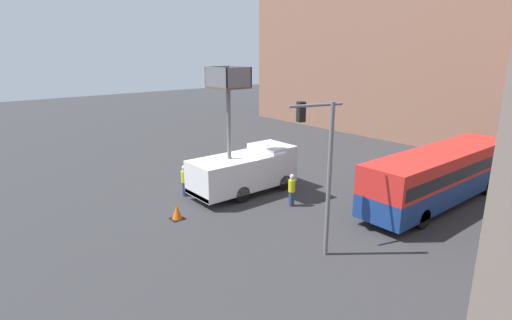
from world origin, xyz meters
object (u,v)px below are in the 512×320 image
at_px(traffic_light_pole, 319,152).
at_px(road_worker_directing, 292,190).
at_px(utility_truck, 244,168).
at_px(road_worker_near_truck, 184,181).
at_px(traffic_cone_near_truck, 177,212).
at_px(city_bus, 441,173).

relative_size(traffic_light_pole, road_worker_directing, 3.53).
relative_size(utility_truck, road_worker_near_truck, 3.99).
bearing_deg(road_worker_directing, traffic_light_pole, 9.71).
distance_m(utility_truck, traffic_light_pole, 8.04).
distance_m(road_worker_directing, traffic_cone_near_truck, 6.32).
distance_m(utility_truck, road_worker_directing, 3.47).
xyz_separation_m(road_worker_near_truck, traffic_cone_near_truck, (2.71, -2.00, -0.59)).
xyz_separation_m(traffic_light_pole, traffic_cone_near_truck, (-6.46, -3.36, -3.94)).
distance_m(city_bus, traffic_cone_near_truck, 14.54).
bearing_deg(traffic_cone_near_truck, traffic_light_pole, 27.48).
bearing_deg(road_worker_near_truck, traffic_light_pole, -3.12).
xyz_separation_m(road_worker_directing, traffic_cone_near_truck, (-2.42, -5.81, -0.56)).
xyz_separation_m(utility_truck, city_bus, (8.30, 7.37, 0.25)).
xyz_separation_m(city_bus, traffic_cone_near_truck, (-7.39, -12.44, -1.46)).
relative_size(city_bus, road_worker_directing, 6.53).
height_order(traffic_light_pole, road_worker_directing, traffic_light_pole).
bearing_deg(city_bus, road_worker_directing, 136.84).
xyz_separation_m(city_bus, road_worker_directing, (-4.97, -6.63, -0.90)).
bearing_deg(city_bus, traffic_cone_near_truck, 142.98).
height_order(city_bus, road_worker_directing, city_bus).
xyz_separation_m(traffic_light_pole, road_worker_directing, (-4.04, 2.45, -3.38)).
height_order(city_bus, road_worker_near_truck, city_bus).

